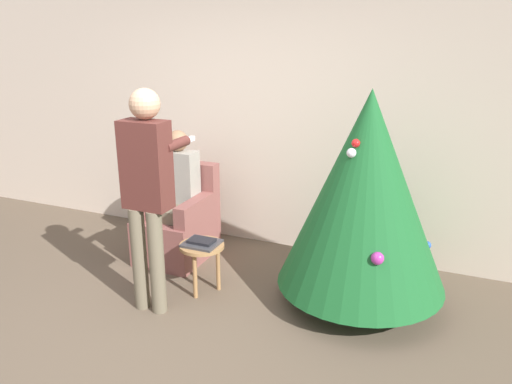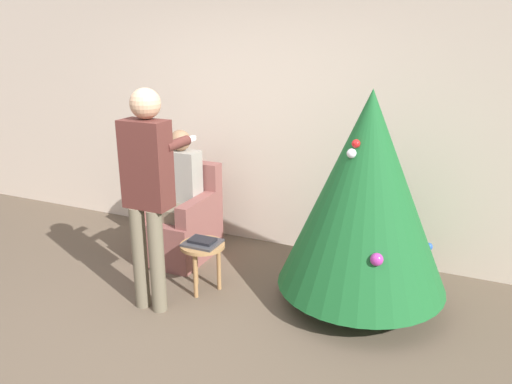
{
  "view_description": "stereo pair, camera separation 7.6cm",
  "coord_description": "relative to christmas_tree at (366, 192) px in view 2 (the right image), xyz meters",
  "views": [
    {
      "loc": [
        1.9,
        -2.38,
        2.15
      ],
      "look_at": [
        0.48,
        0.96,
        0.98
      ],
      "focal_mm": 35.0,
      "sensor_mm": 36.0,
      "label": 1
    },
    {
      "loc": [
        1.97,
        -2.35,
        2.15
      ],
      "look_at": [
        0.48,
        0.96,
        0.98
      ],
      "focal_mm": 35.0,
      "sensor_mm": 36.0,
      "label": 2
    }
  ],
  "objects": [
    {
      "name": "ground_plane",
      "position": [
        -1.24,
        -1.34,
        -0.96
      ],
      "size": [
        14.0,
        14.0,
        0.0
      ],
      "primitive_type": "plane",
      "color": "brown"
    },
    {
      "name": "person_standing",
      "position": [
        -1.52,
        -0.72,
        0.09
      ],
      "size": [
        0.39,
        0.57,
        1.76
      ],
      "color": "#6B604C",
      "rests_on": "ground_plane"
    },
    {
      "name": "laptop",
      "position": [
        -1.28,
        -0.34,
        -0.52
      ],
      "size": [
        0.29,
        0.26,
        0.02
      ],
      "color": "#38383D",
      "rests_on": "side_stool"
    },
    {
      "name": "side_stool",
      "position": [
        -1.28,
        -0.34,
        -0.6
      ],
      "size": [
        0.38,
        0.38,
        0.44
      ],
      "color": "#A37547",
      "rests_on": "ground_plane"
    },
    {
      "name": "person_seated",
      "position": [
        -1.84,
        0.18,
        -0.27
      ],
      "size": [
        0.36,
        0.46,
        1.26
      ],
      "color": "#6B604C",
      "rests_on": "ground_plane"
    },
    {
      "name": "armchair",
      "position": [
        -1.84,
        0.2,
        -0.64
      ],
      "size": [
        0.6,
        0.73,
        0.91
      ],
      "color": "brown",
      "rests_on": "ground_plane"
    },
    {
      "name": "wall_back",
      "position": [
        -1.24,
        0.89,
        0.39
      ],
      "size": [
        8.0,
        0.06,
        2.7
      ],
      "color": "beige",
      "rests_on": "ground_plane"
    },
    {
      "name": "christmas_tree",
      "position": [
        0.0,
        0.0,
        0.0
      ],
      "size": [
        1.35,
        1.35,
        1.76
      ],
      "color": "brown",
      "rests_on": "ground_plane"
    },
    {
      "name": "book",
      "position": [
        -1.28,
        -0.34,
        -0.5
      ],
      "size": [
        0.21,
        0.15,
        0.02
      ],
      "color": "black",
      "rests_on": "laptop"
    }
  ]
}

